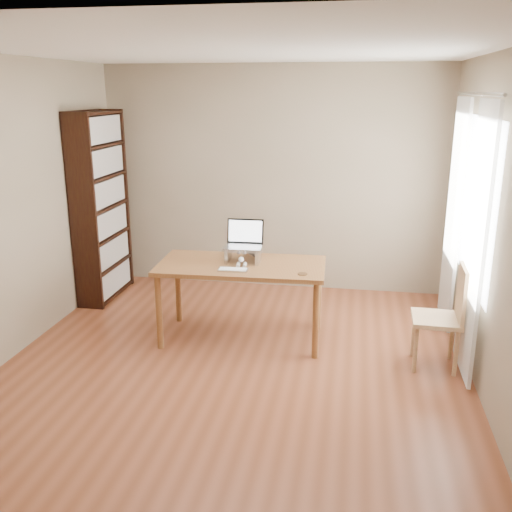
{
  "coord_description": "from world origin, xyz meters",
  "views": [
    {
      "loc": [
        0.97,
        -4.33,
        2.32
      ],
      "look_at": [
        0.09,
        0.63,
        0.84
      ],
      "focal_mm": 40.0,
      "sensor_mm": 36.0,
      "label": 1
    }
  ],
  "objects_px": {
    "bookshelf": "(101,207)",
    "chair": "(445,314)",
    "cat": "(244,253)",
    "laptop": "(244,240)",
    "desk": "(242,273)",
    "keyboard": "(233,270)"
  },
  "relations": [
    {
      "from": "bookshelf",
      "to": "cat",
      "type": "height_order",
      "value": "bookshelf"
    },
    {
      "from": "chair",
      "to": "laptop",
      "type": "bearing_deg",
      "value": 168.87
    },
    {
      "from": "cat",
      "to": "chair",
      "type": "height_order",
      "value": "cat"
    },
    {
      "from": "cat",
      "to": "chair",
      "type": "relative_size",
      "value": 0.54
    },
    {
      "from": "desk",
      "to": "cat",
      "type": "bearing_deg",
      "value": 88.1
    },
    {
      "from": "desk",
      "to": "cat",
      "type": "relative_size",
      "value": 3.2
    },
    {
      "from": "laptop",
      "to": "keyboard",
      "type": "distance_m",
      "value": 0.41
    },
    {
      "from": "laptop",
      "to": "cat",
      "type": "height_order",
      "value": "laptop"
    },
    {
      "from": "keyboard",
      "to": "chair",
      "type": "height_order",
      "value": "chair"
    },
    {
      "from": "bookshelf",
      "to": "keyboard",
      "type": "relative_size",
      "value": 7.74
    },
    {
      "from": "bookshelf",
      "to": "chair",
      "type": "xyz_separation_m",
      "value": [
        3.6,
        -1.17,
        -0.56
      ]
    },
    {
      "from": "desk",
      "to": "chair",
      "type": "xyz_separation_m",
      "value": [
        1.82,
        -0.27,
        -0.17
      ]
    },
    {
      "from": "laptop",
      "to": "keyboard",
      "type": "bearing_deg",
      "value": -97.49
    },
    {
      "from": "chair",
      "to": "desk",
      "type": "bearing_deg",
      "value": 173.18
    },
    {
      "from": "laptop",
      "to": "bookshelf",
      "type": "bearing_deg",
      "value": 154.95
    },
    {
      "from": "bookshelf",
      "to": "cat",
      "type": "bearing_deg",
      "value": -23.84
    },
    {
      "from": "desk",
      "to": "laptop",
      "type": "xyz_separation_m",
      "value": [
        -0.0,
        0.14,
        0.28
      ]
    },
    {
      "from": "laptop",
      "to": "chair",
      "type": "height_order",
      "value": "laptop"
    },
    {
      "from": "keyboard",
      "to": "bookshelf",
      "type": "bearing_deg",
      "value": 145.01
    },
    {
      "from": "bookshelf",
      "to": "laptop",
      "type": "height_order",
      "value": "bookshelf"
    },
    {
      "from": "bookshelf",
      "to": "chair",
      "type": "distance_m",
      "value": 3.83
    },
    {
      "from": "bookshelf",
      "to": "cat",
      "type": "distance_m",
      "value": 1.97
    }
  ]
}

